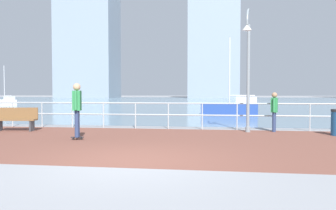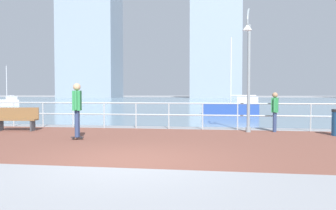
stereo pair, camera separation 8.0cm
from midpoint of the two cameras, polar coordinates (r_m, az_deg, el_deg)
name	(u,v)px [view 1 (the left image)]	position (r m, az deg, el deg)	size (l,w,h in m)	color
ground	(200,103)	(46.95, 5.57, 0.35)	(220.00, 220.00, 0.00)	gray
brick_paving	(153,142)	(10.04, -2.88, -6.47)	(28.00, 7.00, 0.01)	brown
harbor_water	(202,101)	(58.29, 6.01, 0.71)	(180.00, 88.00, 0.00)	#6B899E
waterfront_railing	(168,111)	(13.40, -0.11, -1.03)	(25.25, 0.06, 1.10)	#B2BCC1
lamppost	(248,64)	(12.58, 13.73, 7.04)	(0.39, 0.81, 4.69)	gray
skateboarder	(77,106)	(10.76, -15.97, -0.11)	(0.41, 0.56, 1.81)	black
bystander	(274,109)	(13.12, 18.07, -0.64)	(0.32, 0.55, 1.53)	navy
park_bench	(16,119)	(14.11, -25.33, -2.23)	(1.64, 0.64, 0.92)	brown
sailboat_red	(5,102)	(41.42, -26.83, 0.48)	(3.38, 2.34, 4.59)	white
sailboat_teal	(231,108)	(22.03, 11.02, -0.49)	(3.80, 1.56, 5.19)	#284799
tower_beige	(88,18)	(102.91, -13.98, 14.63)	(16.72, 12.36, 49.17)	#8493A3
tower_glass	(214,50)	(94.11, 8.01, 9.51)	(13.69, 14.86, 28.66)	#8493A3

